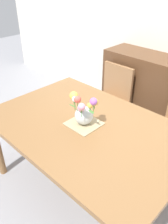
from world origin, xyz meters
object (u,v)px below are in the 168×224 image
Objects in this scene: dining_table at (87,132)px; dresser at (155,96)px; flower_vase at (84,111)px; chair_left at (112,96)px.

dresser reaches higher than dining_table.
flower_vase is at bearing -152.77° from dining_table.
dining_table is 0.21m from flower_vase.
flower_vase reaches higher than chair_left.
flower_vase is (-0.03, -0.01, 0.21)m from dining_table.
chair_left reaches higher than dining_table.
dining_table is 1.03m from chair_left.
dresser is 4.89× the size of flower_vase.
flower_vase is at bearing -87.96° from dresser.
chair_left is (-0.45, 0.92, -0.16)m from dining_table.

